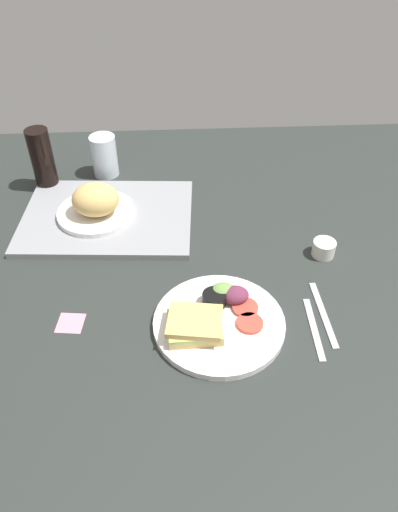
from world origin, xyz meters
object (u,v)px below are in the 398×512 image
(knife, at_px, (323,313))
(sticky_note, at_px, (70,323))
(bread_plate_near, at_px, (96,204))
(soda_bottle, at_px, (42,160))
(drinking_glass, at_px, (104,156))
(espresso_cup, at_px, (324,248))
(plate_with_salad, at_px, (216,319))
(fork, at_px, (314,328))
(serving_tray, at_px, (107,217))

(knife, bearing_deg, sticky_note, 87.76)
(bread_plate_near, height_order, soda_bottle, soda_bottle)
(soda_bottle, bearing_deg, drinking_glass, 20.75)
(espresso_cup, bearing_deg, bread_plate_near, 163.42)
(plate_with_salad, relative_size, sticky_note, 4.99)
(fork, relative_size, sticky_note, 3.04)
(plate_with_salad, bearing_deg, knife, 3.83)
(drinking_glass, relative_size, fork, 0.73)
(serving_tray, height_order, bread_plate_near, bread_plate_near)
(plate_with_salad, bearing_deg, bread_plate_near, 126.93)
(plate_with_salad, xyz_separation_m, soda_bottle, (-0.45, 0.56, 0.07))
(espresso_cup, distance_m, fork, 0.25)
(plate_with_salad, relative_size, espresso_cup, 4.99)
(soda_bottle, bearing_deg, sticky_note, -75.50)
(serving_tray, distance_m, fork, 0.62)
(espresso_cup, height_order, sticky_note, espresso_cup)
(bread_plate_near, xyz_separation_m, knife, (0.52, -0.36, -0.05))
(serving_tray, bearing_deg, soda_bottle, 137.95)
(bread_plate_near, height_order, knife, bread_plate_near)
(fork, bearing_deg, drinking_glass, 38.75)
(soda_bottle, height_order, fork, soda_bottle)
(fork, distance_m, knife, 0.05)
(plate_with_salad, height_order, knife, plate_with_salad)
(drinking_glass, bearing_deg, serving_tray, -84.50)
(serving_tray, bearing_deg, bread_plate_near, -165.23)
(serving_tray, relative_size, fork, 2.65)
(plate_with_salad, xyz_separation_m, espresso_cup, (0.28, 0.21, 0.00))
(sticky_note, bearing_deg, bread_plate_near, 86.19)
(serving_tray, xyz_separation_m, espresso_cup, (0.54, -0.18, 0.01))
(soda_bottle, distance_m, knife, 0.88)
(sticky_note, bearing_deg, knife, -0.49)
(soda_bottle, bearing_deg, plate_with_salad, -51.09)
(bread_plate_near, bearing_deg, sticky_note, -93.81)
(plate_with_salad, bearing_deg, espresso_cup, 36.73)
(knife, bearing_deg, plate_with_salad, 92.08)
(serving_tray, xyz_separation_m, fork, (0.47, -0.41, -0.01))
(drinking_glass, xyz_separation_m, fork, (0.49, -0.64, -0.06))
(serving_tray, relative_size, sticky_note, 8.04)
(bread_plate_near, height_order, plate_with_salad, bread_plate_near)
(fork, height_order, sticky_note, fork)
(fork, xyz_separation_m, sticky_note, (-0.52, 0.04, -0.00))
(drinking_glass, bearing_deg, soda_bottle, -159.25)
(knife, xyz_separation_m, sticky_note, (-0.55, 0.00, -0.00))
(bread_plate_near, bearing_deg, drinking_glass, 89.46)
(drinking_glass, bearing_deg, bread_plate_near, -90.54)
(plate_with_salad, xyz_separation_m, knife, (0.24, 0.02, -0.01))
(bread_plate_near, xyz_separation_m, sticky_note, (-0.02, -0.36, -0.05))
(soda_bottle, relative_size, fork, 1.07)
(soda_bottle, distance_m, sticky_note, 0.56)
(bread_plate_near, relative_size, knife, 1.08)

